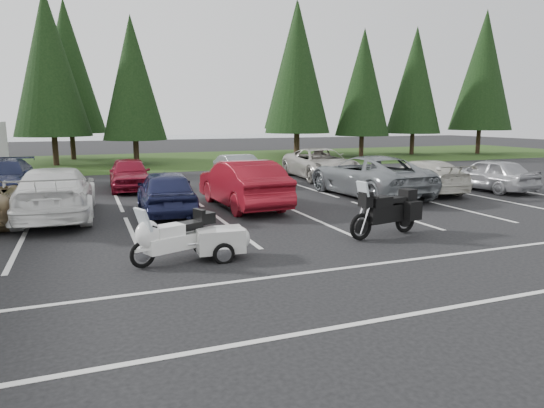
{
  "coord_description": "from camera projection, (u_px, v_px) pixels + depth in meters",
  "views": [
    {
      "loc": [
        -3.29,
        -11.94,
        3.06
      ],
      "look_at": [
        1.16,
        -0.5,
        0.89
      ],
      "focal_mm": 32.0,
      "sensor_mm": 36.0,
      "label": 1
    }
  ],
  "objects": [
    {
      "name": "lake_water",
      "position": [
        141.0,
        141.0,
        64.57
      ],
      "size": [
        70.0,
        50.0,
        0.02
      ],
      "primitive_type": "cube",
      "color": "gray",
      "rests_on": "ground"
    },
    {
      "name": "car_far_2",
      "position": [
        130.0,
        174.0,
        20.94
      ],
      "size": [
        1.78,
        4.15,
        1.39
      ],
      "primitive_type": "imported",
      "rotation": [
        0.0,
        0.0,
        -0.03
      ],
      "color": "maroon",
      "rests_on": "ground"
    },
    {
      "name": "conifer_5",
      "position": [
        133.0,
        78.0,
        31.51
      ],
      "size": [
        4.14,
        4.14,
        9.63
      ],
      "color": "#332316",
      "rests_on": "ground"
    },
    {
      "name": "conifer_8",
      "position": [
        415.0,
        81.0,
        40.53
      ],
      "size": [
        4.53,
        4.53,
        10.56
      ],
      "color": "#332316",
      "rests_on": "ground"
    },
    {
      "name": "conifer_6",
      "position": [
        298.0,
        69.0,
        36.06
      ],
      "size": [
        4.93,
        4.93,
        11.48
      ],
      "color": "#332316",
      "rests_on": "ground"
    },
    {
      "name": "conifer_7",
      "position": [
        363.0,
        83.0,
        37.9
      ],
      "size": [
        4.27,
        4.27,
        9.94
      ],
      "color": "#332316",
      "rests_on": "ground"
    },
    {
      "name": "conifer_back_b",
      "position": [
        67.0,
        67.0,
        35.3
      ],
      "size": [
        4.97,
        4.97,
        11.58
      ],
      "color": "#332316",
      "rests_on": "ground"
    },
    {
      "name": "car_near_4",
      "position": [
        166.0,
        192.0,
        15.68
      ],
      "size": [
        1.94,
        4.31,
        1.44
      ],
      "primitive_type": "imported",
      "rotation": [
        0.0,
        0.0,
        3.09
      ],
      "color": "#1B1F45",
      "rests_on": "ground"
    },
    {
      "name": "car_near_7",
      "position": [
        422.0,
        176.0,
        20.29
      ],
      "size": [
        2.24,
        4.79,
        1.35
      ],
      "primitive_type": "imported",
      "rotation": [
        0.0,
        0.0,
        3.07
      ],
      "color": "beige",
      "rests_on": "ground"
    },
    {
      "name": "car_far_4",
      "position": [
        321.0,
        164.0,
        24.67
      ],
      "size": [
        2.94,
        5.73,
        1.55
      ],
      "primitive_type": "imported",
      "rotation": [
        0.0,
        0.0,
        -0.07
      ],
      "color": "#B0ABA2",
      "rests_on": "ground"
    },
    {
      "name": "conifer_back_c",
      "position": [
        297.0,
        65.0,
        40.95
      ],
      "size": [
        5.5,
        5.5,
        12.81
      ],
      "color": "#332316",
      "rests_on": "ground"
    },
    {
      "name": "cargo_trailer",
      "position": [
        220.0,
        243.0,
        10.68
      ],
      "size": [
        1.54,
        0.94,
        0.69
      ],
      "primitive_type": null,
      "rotation": [
        0.0,
        0.0,
        -0.07
      ],
      "color": "silver",
      "rests_on": "ground"
    },
    {
      "name": "car_near_5",
      "position": [
        242.0,
        184.0,
        16.83
      ],
      "size": [
        2.01,
        5.08,
        1.65
      ],
      "primitive_type": "imported",
      "rotation": [
        0.0,
        0.0,
        3.2
      ],
      "color": "maroon",
      "rests_on": "ground"
    },
    {
      "name": "ground",
      "position": [
        224.0,
        237.0,
        12.67
      ],
      "size": [
        120.0,
        120.0,
        0.0
      ],
      "primitive_type": "plane",
      "color": "black",
      "rests_on": "ground"
    },
    {
      "name": "grass_strip",
      "position": [
        133.0,
        161.0,
        34.69
      ],
      "size": [
        80.0,
        16.0,
        0.01
      ],
      "primitive_type": "cube",
      "color": "#1A3410",
      "rests_on": "ground"
    },
    {
      "name": "adventure_motorcycle",
      "position": [
        384.0,
        207.0,
        12.61
      ],
      "size": [
        2.65,
        1.35,
        1.54
      ],
      "primitive_type": null,
      "rotation": [
        0.0,
        0.0,
        0.19
      ],
      "color": "black",
      "rests_on": "ground"
    },
    {
      "name": "car_far_3",
      "position": [
        240.0,
        170.0,
        22.51
      ],
      "size": [
        1.54,
        4.18,
        1.37
      ],
      "primitive_type": "imported",
      "rotation": [
        0.0,
        0.0,
        0.02
      ],
      "color": "gray",
      "rests_on": "ground"
    },
    {
      "name": "car_far_1",
      "position": [
        4.0,
        178.0,
        19.35
      ],
      "size": [
        2.23,
        5.01,
        1.43
      ],
      "primitive_type": "imported",
      "rotation": [
        0.0,
        0.0,
        -0.05
      ],
      "color": "#191F3F",
      "rests_on": "ground"
    },
    {
      "name": "car_near_8",
      "position": [
        489.0,
        174.0,
        20.73
      ],
      "size": [
        2.05,
        4.22,
        1.39
      ],
      "primitive_type": "imported",
      "rotation": [
        0.0,
        0.0,
        3.25
      ],
      "color": "#A0A0A5",
      "rests_on": "ground"
    },
    {
      "name": "conifer_4",
      "position": [
        49.0,
        63.0,
        30.76
      ],
      "size": [
        4.8,
        4.8,
        11.17
      ],
      "color": "#332316",
      "rests_on": "ground"
    },
    {
      "name": "conifer_9",
      "position": [
        483.0,
        71.0,
        41.32
      ],
      "size": [
        5.19,
        5.19,
        12.1
      ],
      "color": "#332316",
      "rests_on": "ground"
    },
    {
      "name": "touring_motorcycle",
      "position": [
        174.0,
        232.0,
        10.44
      ],
      "size": [
        2.41,
        1.51,
        1.28
      ],
      "primitive_type": null,
      "rotation": [
        0.0,
        0.0,
        0.38
      ],
      "color": "white",
      "rests_on": "ground"
    },
    {
      "name": "stall_markings",
      "position": [
        206.0,
        222.0,
        14.5
      ],
      "size": [
        32.0,
        16.0,
        0.01
      ],
      "primitive_type": "cube",
      "color": "silver",
      "rests_on": "ground"
    },
    {
      "name": "car_near_3",
      "position": [
        56.0,
        193.0,
        14.9
      ],
      "size": [
        2.43,
        5.57,
        1.59
      ],
      "primitive_type": "imported",
      "rotation": [
        0.0,
        0.0,
        3.1
      ],
      "color": "white",
      "rests_on": "ground"
    },
    {
      "name": "car_near_6",
      "position": [
        368.0,
        176.0,
        19.25
      ],
      "size": [
        2.95,
        5.96,
        1.62
      ],
      "primitive_type": "imported",
      "rotation": [
        0.0,
        0.0,
        3.19
      ],
      "color": "slate",
      "rests_on": "ground"
    }
  ]
}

